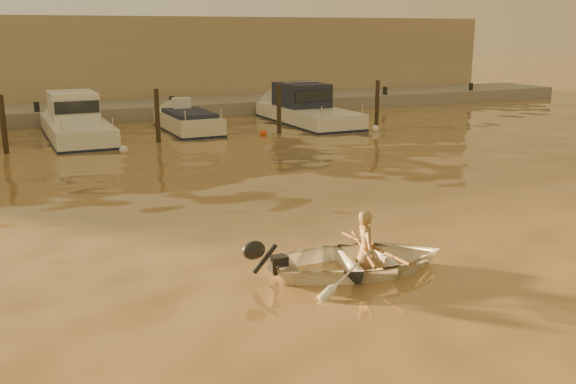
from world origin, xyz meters
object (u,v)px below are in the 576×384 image
moored_boat_4 (308,109)px  moored_boat_3 (188,126)px  moored_boat_2 (76,122)px  waterfront_building (102,62)px  dinghy (360,260)px  person (366,249)px

moored_boat_4 → moored_boat_3: bearing=180.0°
moored_boat_2 → moored_boat_3: (4.47, 0.00, -0.40)m
moored_boat_4 → waterfront_building: waterfront_building is taller
moored_boat_3 → waterfront_building: waterfront_building is taller
dinghy → moored_boat_3: bearing=4.8°
person → waterfront_building: (0.15, 27.92, 2.00)m
moored_boat_2 → waterfront_building: waterfront_building is taller
moored_boat_4 → person: bearing=-113.5°
moored_boat_4 → waterfront_building: (-7.22, 11.00, 1.77)m
moored_boat_3 → moored_boat_4: 5.63m
person → moored_boat_2: 17.14m
dinghy → moored_boat_2: 17.11m
moored_boat_2 → moored_boat_4: (10.09, 0.00, 0.00)m
moored_boat_2 → moored_boat_3: moored_boat_2 is taller
dinghy → waterfront_building: size_ratio=0.07×
dinghy → waterfront_building: bearing=10.5°
moored_boat_3 → person: bearing=-95.9°
moored_boat_2 → moored_boat_4: bearing=0.0°
dinghy → person: bearing=-90.0°
person → moored_boat_3: size_ratio=0.26×
moored_boat_2 → moored_boat_3: size_ratio=1.36×
waterfront_building → moored_boat_4: bearing=-56.7°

